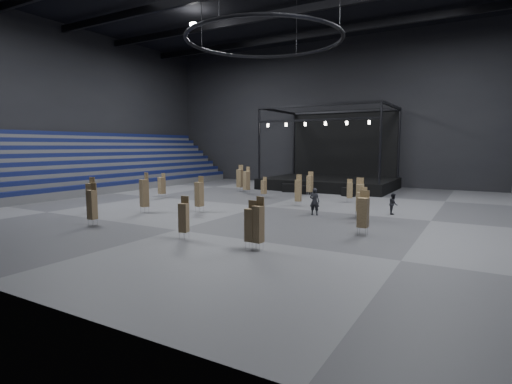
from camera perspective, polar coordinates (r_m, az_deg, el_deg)
The scene contains 28 objects.
floor at distance 32.28m, azimuth 1.10°, elevation -2.07°, with size 50.00×50.00×0.00m, color #515053.
wall_back at distance 51.47m, azimuth 12.71°, elevation 11.06°, with size 50.00×0.20×18.00m, color black.
wall_left at distance 49.30m, azimuth -25.74°, elevation 10.78°, with size 0.20×42.00×18.00m, color black.
bleachers_left at distance 47.55m, azimuth -23.89°, elevation 2.27°, with size 7.20×40.00×6.40m.
stage at distance 46.91m, azimuth 10.74°, elevation 2.32°, with size 14.00×10.00×9.20m.
truss_ring at distance 32.92m, azimuth 1.15°, elevation 20.91°, with size 12.30×12.30×5.15m.
flight_case_left at distance 42.35m, azimuth 4.66°, elevation 0.59°, with size 1.31×0.66×0.88m, color black.
flight_case_mid at distance 40.61m, azimuth 7.22°, elevation 0.28°, with size 1.28×0.64×0.85m, color black.
flight_case_right at distance 39.55m, azimuth 13.04°, elevation -0.02°, with size 1.26×0.63×0.84m, color black.
chair_stack_0 at distance 21.27m, azimuth -10.27°, elevation -3.52°, with size 0.55×0.55×2.26m.
chair_stack_1 at distance 38.00m, azimuth -13.31°, elevation 0.97°, with size 0.62×0.62×2.35m.
chair_stack_2 at distance 39.02m, azimuth 7.70°, elevation 1.24°, with size 0.52×0.52×2.39m.
chair_stack_3 at distance 18.92m, azimuth -0.75°, elevation -4.60°, with size 0.46×0.46×2.32m.
chair_stack_4 at distance 37.70m, azimuth 1.13°, elevation 0.77°, with size 0.46×0.46×1.95m.
chair_stack_5 at distance 26.87m, azimuth 14.91°, elevation -1.54°, with size 0.60×0.60×2.22m.
chair_stack_6 at distance 22.50m, azimuth 15.06°, elevation -2.74°, with size 0.55×0.55×2.47m.
chair_stack_7 at distance 32.56m, azimuth 6.06°, elevation 0.29°, with size 0.50×0.50×2.56m.
chair_stack_8 at distance 29.72m, azimuth -8.10°, elevation -0.23°, with size 0.55×0.55×2.66m.
chair_stack_9 at distance 40.36m, azimuth -1.35°, elevation 1.71°, with size 0.66×0.66×2.77m.
chair_stack_10 at distance 30.30m, azimuth -15.66°, elevation -0.06°, with size 0.64×0.64×2.93m.
chair_stack_11 at distance 31.49m, azimuth -22.50°, elevation -0.36°, with size 0.57×0.57×2.59m.
chair_stack_12 at distance 18.71m, azimuth 0.32°, elevation -4.48°, with size 0.49×0.49×2.53m.
chair_stack_13 at distance 28.19m, azimuth 14.60°, elevation -0.70°, with size 0.64×0.64×2.71m.
chair_stack_14 at distance 42.68m, azimuth -2.32°, elevation 2.03°, with size 0.55×0.55×2.83m.
chair_stack_15 at distance 35.35m, azimuth 13.24°, elevation 0.28°, with size 0.60×0.60×2.03m.
chair_stack_16 at distance 26.48m, azimuth -22.37°, elevation -1.58°, with size 0.50×0.50×2.62m.
man_center at distance 28.45m, azimuth 8.37°, elevation -1.35°, with size 0.71×0.46×1.94m, color black.
crew_member at distance 30.12m, azimuth 19.01°, elevation -1.61°, with size 0.73×0.57×1.50m, color black.
Camera 1 is at (15.42, -27.94, 4.89)m, focal length 28.00 mm.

